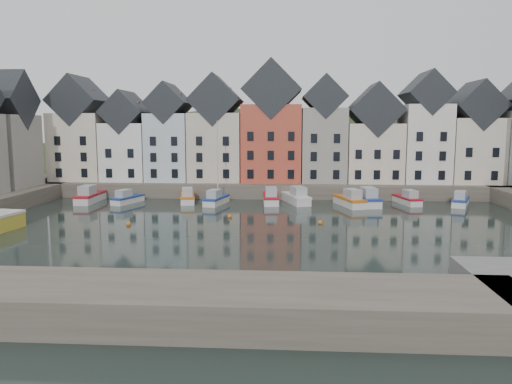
{
  "coord_description": "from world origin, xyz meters",
  "views": [
    {
      "loc": [
        2.51,
        -47.02,
        10.39
      ],
      "look_at": [
        -0.88,
        6.0,
        3.23
      ],
      "focal_mm": 35.0,
      "sensor_mm": 36.0,
      "label": 1
    }
  ],
  "objects": [
    {
      "name": "ground",
      "position": [
        0.0,
        0.0,
        0.0
      ],
      "size": [
        260.0,
        260.0,
        0.0
      ],
      "primitive_type": "plane",
      "color": "black",
      "rests_on": "ground"
    },
    {
      "name": "far_quay",
      "position": [
        0.0,
        30.0,
        1.0
      ],
      "size": [
        90.0,
        16.0,
        2.0
      ],
      "primitive_type": "cube",
      "color": "#534B3F",
      "rests_on": "ground"
    },
    {
      "name": "near_wall",
      "position": [
        -10.0,
        -22.0,
        1.0
      ],
      "size": [
        50.0,
        6.0,
        2.0
      ],
      "primitive_type": "cube",
      "color": "#534B3F",
      "rests_on": "ground"
    },
    {
      "name": "hillside",
      "position": [
        0.02,
        56.0,
        -17.96
      ],
      "size": [
        153.6,
        70.4,
        64.0
      ],
      "color": "#223018",
      "rests_on": "ground"
    },
    {
      "name": "far_terrace",
      "position": [
        3.21,
        28.0,
        8.88
      ],
      "size": [
        72.37,
        8.16,
        17.78
      ],
      "color": "#EFDFC8",
      "rests_on": "far_quay"
    },
    {
      "name": "mooring_buoys",
      "position": [
        -4.0,
        5.33,
        0.15
      ],
      "size": [
        20.5,
        5.5,
        0.5
      ],
      "color": "#C86317",
      "rests_on": "ground"
    },
    {
      "name": "boat_a",
      "position": [
        -24.19,
        18.05,
        0.78
      ],
      "size": [
        2.15,
        6.81,
        2.61
      ],
      "rotation": [
        0.0,
        0.0,
        0.01
      ],
      "color": "silver",
      "rests_on": "ground"
    },
    {
      "name": "boat_b",
      "position": [
        -18.87,
        17.45,
        0.62
      ],
      "size": [
        3.34,
        5.72,
        2.1
      ],
      "rotation": [
        0.0,
        0.0,
        -0.32
      ],
      "color": "silver",
      "rests_on": "ground"
    },
    {
      "name": "boat_c",
      "position": [
        -10.95,
        18.66,
        0.68
      ],
      "size": [
        3.01,
        6.24,
        2.3
      ],
      "rotation": [
        0.0,
        0.0,
        0.2
      ],
      "color": "silver",
      "rests_on": "ground"
    },
    {
      "name": "boat_d",
      "position": [
        -6.88,
        17.3,
        0.72
      ],
      "size": [
        2.98,
        6.07,
        11.13
      ],
      "rotation": [
        0.0,
        0.0,
        -0.21
      ],
      "color": "silver",
      "rests_on": "ground"
    },
    {
      "name": "boat_e",
      "position": [
        0.29,
        18.69,
        0.74
      ],
      "size": [
        2.44,
        6.59,
        2.48
      ],
      "rotation": [
        0.0,
        0.0,
        0.07
      ],
      "color": "silver",
      "rests_on": "ground"
    },
    {
      "name": "boat_f",
      "position": [
        3.7,
        18.91,
        0.77
      ],
      "size": [
        4.05,
        7.02,
        2.58
      ],
      "rotation": [
        0.0,
        0.0,
        0.31
      ],
      "color": "silver",
      "rests_on": "ground"
    },
    {
      "name": "boat_g",
      "position": [
        10.54,
        16.96,
        0.75
      ],
      "size": [
        3.83,
        6.9,
        2.53
      ],
      "rotation": [
        0.0,
        0.0,
        0.29
      ],
      "color": "silver",
      "rests_on": "ground"
    },
    {
      "name": "boat_h",
      "position": [
        12.78,
        17.85,
        0.8
      ],
      "size": [
        3.2,
        7.22,
        2.68
      ],
      "rotation": [
        0.0,
        0.0,
        0.15
      ],
      "color": "silver",
      "rests_on": "ground"
    },
    {
      "name": "boat_i",
      "position": [
        18.34,
        19.16,
        0.64
      ],
      "size": [
        2.96,
        5.88,
        2.16
      ],
      "rotation": [
        0.0,
        0.0,
        0.22
      ],
      "color": "silver",
      "rests_on": "ground"
    },
    {
      "name": "boat_j",
      "position": [
        24.86,
        18.25,
        0.65
      ],
      "size": [
        3.89,
        5.92,
        2.18
      ],
      "rotation": [
        0.0,
        0.0,
        -0.41
      ],
      "color": "silver",
      "rests_on": "ground"
    }
  ]
}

